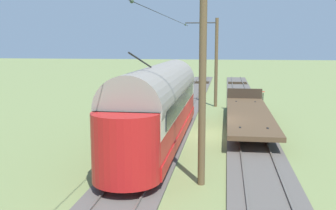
% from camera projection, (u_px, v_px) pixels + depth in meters
% --- Properties ---
extents(ground_plane, '(220.00, 220.00, 0.00)m').
position_uv_depth(ground_plane, '(208.00, 135.00, 23.69)').
color(ground_plane, olive).
extents(track_streetcar_siding, '(2.80, 80.00, 0.18)m').
position_uv_depth(track_streetcar_siding, '(251.00, 134.00, 23.63)').
color(track_streetcar_siding, '#56514C').
rests_on(track_streetcar_siding, ground).
extents(track_adjacent_siding, '(2.80, 80.00, 0.18)m').
position_uv_depth(track_adjacent_siding, '(167.00, 132.00, 24.36)').
color(track_adjacent_siding, '#56514C').
rests_on(track_adjacent_siding, ground).
extents(vintage_streetcar, '(2.65, 16.66, 4.95)m').
position_uv_depth(vintage_streetcar, '(159.00, 103.00, 21.22)').
color(vintage_streetcar, red).
rests_on(vintage_streetcar, ground).
extents(flatcar_adjacent, '(2.80, 13.78, 1.60)m').
position_uv_depth(flatcar_adjacent, '(249.00, 114.00, 25.93)').
color(flatcar_adjacent, brown).
rests_on(flatcar_adjacent, ground).
extents(catenary_pole_foreground, '(2.89, 0.28, 7.54)m').
position_uv_depth(catenary_pole_foreground, '(215.00, 61.00, 33.71)').
color(catenary_pole_foreground, brown).
rests_on(catenary_pole_foreground, ground).
extents(catenary_pole_mid_near, '(2.89, 0.28, 7.54)m').
position_uv_depth(catenary_pole_mid_near, '(200.00, 84.00, 14.82)').
color(catenary_pole_mid_near, brown).
rests_on(catenary_pole_mid_near, ground).
extents(overhead_wire_run, '(2.69, 42.66, 0.18)m').
position_uv_depth(overhead_wire_run, '(138.00, 3.00, 15.44)').
color(overhead_wire_run, black).
rests_on(overhead_wire_run, ground).
extents(switch_stand, '(0.50, 0.30, 1.24)m').
position_uv_depth(switch_stand, '(263.00, 98.00, 34.74)').
color(switch_stand, black).
rests_on(switch_stand, ground).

